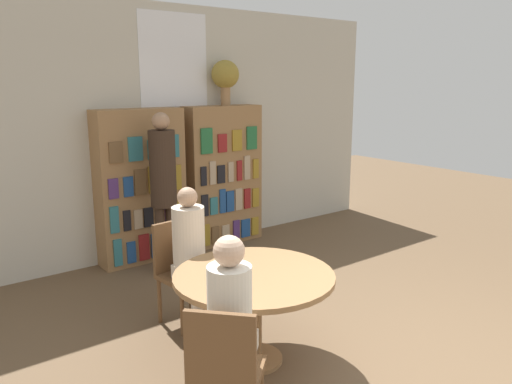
{
  "coord_description": "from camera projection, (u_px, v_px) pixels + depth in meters",
  "views": [
    {
      "loc": [
        -2.95,
        -1.64,
        2.11
      ],
      "look_at": [
        -0.09,
        2.13,
        1.05
      ],
      "focal_mm": 35.0,
      "sensor_mm": 36.0,
      "label": 1
    }
  ],
  "objects": [
    {
      "name": "flower_vase",
      "position": [
        225.0,
        76.0,
        6.26
      ],
      "size": [
        0.35,
        0.35,
        0.56
      ],
      "color": "#997047",
      "rests_on": "bookshelf_right"
    },
    {
      "name": "seated_reader_left",
      "position": [
        192.0,
        249.0,
        4.23
      ],
      "size": [
        0.31,
        0.39,
        1.24
      ],
      "rotation": [
        0.0,
        0.0,
        -3.02
      ],
      "color": "beige",
      "rests_on": "ground_plane"
    },
    {
      "name": "seated_reader_right",
      "position": [
        231.0,
        320.0,
        2.96
      ],
      "size": [
        0.41,
        0.41,
        1.26
      ],
      "rotation": [
        0.0,
        0.0,
        -0.82
      ],
      "color": "silver",
      "rests_on": "ground_plane"
    },
    {
      "name": "chair_left_side",
      "position": [
        180.0,
        266.0,
        4.4
      ],
      "size": [
        0.44,
        0.44,
        0.9
      ],
      "rotation": [
        0.0,
        0.0,
        -3.02
      ],
      "color": "brown",
      "rests_on": "ground_plane"
    },
    {
      "name": "bookshelf_right",
      "position": [
        223.0,
        176.0,
        6.5
      ],
      "size": [
        1.03,
        0.34,
        1.8
      ],
      "color": "olive",
      "rests_on": "ground_plane"
    },
    {
      "name": "wall_back",
      "position": [
        175.0,
        130.0,
        6.18
      ],
      "size": [
        6.4,
        0.07,
        3.0
      ],
      "color": "beige",
      "rests_on": "ground_plane"
    },
    {
      "name": "librarian_standing",
      "position": [
        163.0,
        177.0,
        5.41
      ],
      "size": [
        0.29,
        0.56,
        1.78
      ],
      "color": "#332319",
      "rests_on": "ground_plane"
    },
    {
      "name": "chair_near_camera",
      "position": [
        225.0,
        369.0,
        2.84
      ],
      "size": [
        0.57,
        0.57,
        0.9
      ],
      "rotation": [
        0.0,
        0.0,
        -0.82
      ],
      "color": "brown",
      "rests_on": "ground_plane"
    },
    {
      "name": "reading_table",
      "position": [
        254.0,
        288.0,
        3.72
      ],
      "size": [
        1.2,
        1.2,
        0.71
      ],
      "color": "olive",
      "rests_on": "ground_plane"
    },
    {
      "name": "bookshelf_left",
      "position": [
        141.0,
        187.0,
        5.82
      ],
      "size": [
        1.03,
        0.34,
        1.8
      ],
      "color": "olive",
      "rests_on": "ground_plane"
    }
  ]
}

